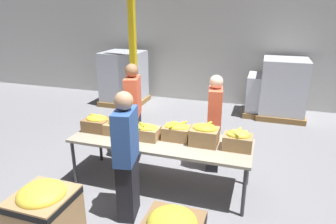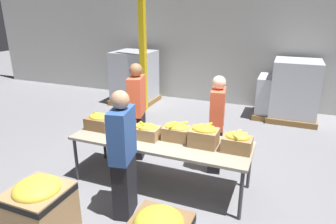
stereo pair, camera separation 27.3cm
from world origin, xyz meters
name	(u,v)px [view 1 (the left image)]	position (x,y,z in m)	size (l,w,h in m)	color
ground_plane	(161,183)	(0.00, 0.00, 0.00)	(30.00, 30.00, 0.00)	gray
wall_back	(216,30)	(0.00, 4.51, 2.00)	(16.00, 0.08, 4.00)	#B7B7B2
sorting_table	(161,142)	(0.00, 0.00, 0.70)	(2.63, 0.89, 0.74)	#9E937F
banana_box_0	(97,123)	(-1.06, 0.03, 0.86)	(0.39, 0.33, 0.25)	olive
banana_box_1	(119,126)	(-0.68, 0.02, 0.86)	(0.39, 0.32, 0.24)	#A37A4C
banana_box_2	(146,132)	(-0.21, -0.04, 0.86)	(0.38, 0.27, 0.25)	tan
banana_box_3	(177,131)	(0.22, 0.08, 0.87)	(0.39, 0.32, 0.26)	#A37A4C
banana_box_4	(204,134)	(0.64, 0.04, 0.90)	(0.39, 0.33, 0.31)	#A37A4C
banana_box_5	(238,140)	(1.10, 0.04, 0.88)	(0.39, 0.32, 0.28)	#A37A4C
volunteer_0	(133,113)	(-0.75, 0.70, 0.84)	(0.34, 0.50, 1.70)	black
volunteer_1	(214,124)	(0.65, 0.75, 0.79)	(0.28, 0.45, 1.59)	black
volunteer_2	(127,158)	(-0.16, -0.81, 0.83)	(0.30, 0.48, 1.67)	black
donation_bin_0	(45,217)	(-0.73, -1.64, 0.44)	(0.60, 0.60, 0.83)	tan
support_pillar	(132,32)	(-1.80, 3.07, 2.00)	(0.14, 0.14, 4.00)	yellow
pallet_stack_0	(283,89)	(1.81, 3.80, 0.70)	(1.12, 1.12, 1.43)	olive
pallet_stack_1	(265,96)	(1.43, 3.81, 0.49)	(0.98, 0.98, 1.00)	olive
pallet_stack_2	(124,78)	(-2.35, 3.61, 0.71)	(1.14, 1.14, 1.44)	olive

